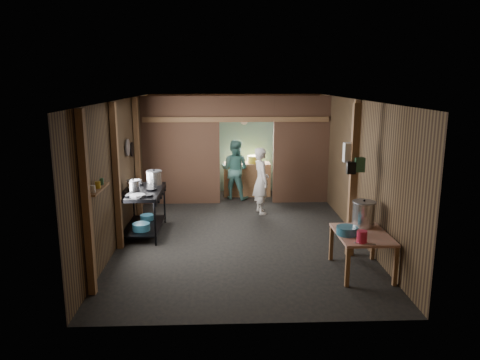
{
  "coord_description": "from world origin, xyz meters",
  "views": [
    {
      "loc": [
        -0.33,
        -8.61,
        2.96
      ],
      "look_at": [
        0.0,
        -0.2,
        1.1
      ],
      "focal_mm": 33.95,
      "sensor_mm": 36.0,
      "label": 1
    }
  ],
  "objects_px": {
    "pink_bucket": "(362,237)",
    "cook": "(261,181)",
    "stock_pot": "(363,214)",
    "yellow_tub": "(254,159)",
    "stove_pot_large": "(154,178)",
    "prep_table": "(361,253)",
    "gas_range": "(144,212)"
  },
  "relations": [
    {
      "from": "prep_table",
      "to": "cook",
      "type": "height_order",
      "value": "cook"
    },
    {
      "from": "gas_range",
      "to": "pink_bucket",
      "type": "relative_size",
      "value": 8.24
    },
    {
      "from": "stove_pot_large",
      "to": "cook",
      "type": "bearing_deg",
      "value": 22.02
    },
    {
      "from": "stove_pot_large",
      "to": "stock_pot",
      "type": "height_order",
      "value": "stove_pot_large"
    },
    {
      "from": "prep_table",
      "to": "pink_bucket",
      "type": "height_order",
      "value": "pink_bucket"
    },
    {
      "from": "yellow_tub",
      "to": "cook",
      "type": "distance_m",
      "value": 1.67
    },
    {
      "from": "gas_range",
      "to": "cook",
      "type": "bearing_deg",
      "value": 28.93
    },
    {
      "from": "stove_pot_large",
      "to": "yellow_tub",
      "type": "height_order",
      "value": "stove_pot_large"
    },
    {
      "from": "yellow_tub",
      "to": "gas_range",
      "type": "bearing_deg",
      "value": -128.37
    },
    {
      "from": "prep_table",
      "to": "stove_pot_large",
      "type": "bearing_deg",
      "value": 145.87
    },
    {
      "from": "gas_range",
      "to": "cook",
      "type": "xyz_separation_m",
      "value": [
        2.41,
        1.33,
        0.31
      ]
    },
    {
      "from": "stock_pot",
      "to": "pink_bucket",
      "type": "xyz_separation_m",
      "value": [
        -0.25,
        -0.75,
        -0.11
      ]
    },
    {
      "from": "stove_pot_large",
      "to": "pink_bucket",
      "type": "height_order",
      "value": "stove_pot_large"
    },
    {
      "from": "gas_range",
      "to": "stock_pot",
      "type": "distance_m",
      "value": 4.17
    },
    {
      "from": "prep_table",
      "to": "stove_pot_large",
      "type": "distance_m",
      "value": 4.33
    },
    {
      "from": "gas_range",
      "to": "yellow_tub",
      "type": "relative_size",
      "value": 4.26
    },
    {
      "from": "cook",
      "to": "stove_pot_large",
      "type": "bearing_deg",
      "value": 99.19
    },
    {
      "from": "pink_bucket",
      "to": "yellow_tub",
      "type": "height_order",
      "value": "yellow_tub"
    },
    {
      "from": "stove_pot_large",
      "to": "cook",
      "type": "distance_m",
      "value": 2.43
    },
    {
      "from": "stove_pot_large",
      "to": "pink_bucket",
      "type": "relative_size",
      "value": 1.77
    },
    {
      "from": "cook",
      "to": "yellow_tub",
      "type": "bearing_deg",
      "value": -11.33
    },
    {
      "from": "yellow_tub",
      "to": "cook",
      "type": "relative_size",
      "value": 0.23
    },
    {
      "from": "gas_range",
      "to": "prep_table",
      "type": "distance_m",
      "value": 4.2
    },
    {
      "from": "gas_range",
      "to": "stove_pot_large",
      "type": "height_order",
      "value": "stove_pot_large"
    },
    {
      "from": "yellow_tub",
      "to": "cook",
      "type": "height_order",
      "value": "cook"
    },
    {
      "from": "gas_range",
      "to": "stove_pot_large",
      "type": "bearing_deg",
      "value": 68.27
    },
    {
      "from": "prep_table",
      "to": "yellow_tub",
      "type": "bearing_deg",
      "value": 105.12
    },
    {
      "from": "stove_pot_large",
      "to": "cook",
      "type": "xyz_separation_m",
      "value": [
        2.24,
        0.91,
        -0.27
      ]
    },
    {
      "from": "gas_range",
      "to": "stove_pot_large",
      "type": "xyz_separation_m",
      "value": [
        0.17,
        0.43,
        0.58
      ]
    },
    {
      "from": "pink_bucket",
      "to": "cook",
      "type": "height_order",
      "value": "cook"
    },
    {
      "from": "stove_pot_large",
      "to": "yellow_tub",
      "type": "xyz_separation_m",
      "value": [
        2.2,
        2.56,
        -0.07
      ]
    },
    {
      "from": "stock_pot",
      "to": "yellow_tub",
      "type": "bearing_deg",
      "value": 107.46
    }
  ]
}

